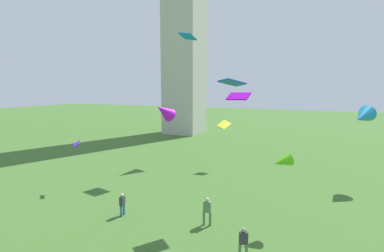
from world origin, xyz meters
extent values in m
cube|color=#B7B2A8|center=(-17.92, 49.58, 20.74)|extent=(6.44, 6.44, 41.47)
cylinder|color=#51754C|center=(-0.13, 16.35, 0.44)|extent=(0.16, 0.16, 0.87)
cylinder|color=#51754C|center=(0.26, 16.43, 0.44)|extent=(0.16, 0.16, 0.87)
cube|color=#51754C|center=(0.07, 16.39, 1.22)|extent=(0.52, 0.36, 0.69)
sphere|color=#D8AD84|center=(0.07, 16.39, 1.69)|extent=(0.25, 0.25, 0.25)
cylinder|color=#235693|center=(-5.61, 15.10, 0.38)|extent=(0.14, 0.14, 0.75)
cylinder|color=#235693|center=(-5.65, 15.44, 0.38)|extent=(0.14, 0.14, 0.75)
cube|color=#2D3338|center=(-5.63, 15.27, 1.05)|extent=(0.28, 0.43, 0.59)
sphere|color=beige|center=(-5.63, 15.27, 1.45)|extent=(0.22, 0.22, 0.22)
cylinder|color=#51754C|center=(3.18, 14.01, 0.39)|extent=(0.14, 0.14, 0.77)
cylinder|color=#51754C|center=(2.89, 13.82, 0.39)|extent=(0.14, 0.14, 0.77)
cube|color=#2D3338|center=(3.03, 13.92, 1.08)|extent=(0.48, 0.43, 0.61)
sphere|color=#A37556|center=(3.03, 13.92, 1.49)|extent=(0.22, 0.22, 0.22)
cone|color=#4FC213|center=(4.23, 18.11, 4.15)|extent=(1.45, 1.41, 0.99)
cone|color=#B511EA|center=(-9.59, 27.69, 6.06)|extent=(2.24, 2.99, 2.44)
cube|color=#9304BD|center=(2.65, 13.82, 8.19)|extent=(1.10, 0.78, 0.37)
cube|color=blue|center=(0.73, 19.01, 8.93)|extent=(1.82, 1.92, 0.53)
cube|color=blue|center=(-6.70, 27.68, 13.80)|extent=(1.93, 1.65, 0.87)
cube|color=#BBB00B|center=(-3.26, 29.54, 4.68)|extent=(1.35, 1.47, 0.95)
cube|color=#4324E9|center=(-12.46, 17.99, 3.89)|extent=(1.05, 0.99, 0.53)
cone|color=#1983BF|center=(9.38, 28.78, 6.15)|extent=(2.36, 2.72, 1.88)
camera|label=1|loc=(6.37, 0.54, 8.56)|focal=26.78mm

